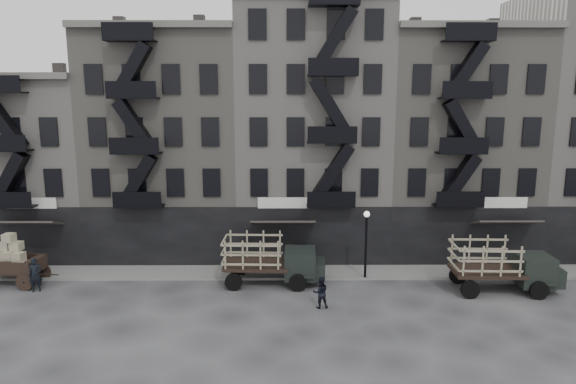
{
  "coord_description": "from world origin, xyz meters",
  "views": [
    {
      "loc": [
        -1.85,
        -27.02,
        11.18
      ],
      "look_at": [
        -1.68,
        4.0,
        5.17
      ],
      "focal_mm": 32.0,
      "sensor_mm": 36.0,
      "label": 1
    }
  ],
  "objects_px": {
    "stake_truck_west": "(271,256)",
    "pedestrian_mid": "(321,292)",
    "pedestrian_west": "(35,275)",
    "stake_truck_east": "(503,262)",
    "wagon": "(10,256)"
  },
  "relations": [
    {
      "from": "pedestrian_mid",
      "to": "stake_truck_east",
      "type": "bearing_deg",
      "value": -173.97
    },
    {
      "from": "wagon",
      "to": "pedestrian_west",
      "type": "bearing_deg",
      "value": -23.24
    },
    {
      "from": "pedestrian_west",
      "to": "stake_truck_east",
      "type": "bearing_deg",
      "value": -21.88
    },
    {
      "from": "stake_truck_west",
      "to": "pedestrian_mid",
      "type": "relative_size",
      "value": 3.51
    },
    {
      "from": "stake_truck_west",
      "to": "pedestrian_west",
      "type": "height_order",
      "value": "stake_truck_west"
    },
    {
      "from": "stake_truck_west",
      "to": "pedestrian_mid",
      "type": "distance_m",
      "value": 4.51
    },
    {
      "from": "wagon",
      "to": "stake_truck_west",
      "type": "relative_size",
      "value": 0.63
    },
    {
      "from": "stake_truck_west",
      "to": "pedestrian_west",
      "type": "bearing_deg",
      "value": -173.06
    },
    {
      "from": "stake_truck_east",
      "to": "pedestrian_mid",
      "type": "distance_m",
      "value": 10.76
    },
    {
      "from": "stake_truck_west",
      "to": "pedestrian_mid",
      "type": "bearing_deg",
      "value": -49.87
    },
    {
      "from": "wagon",
      "to": "stake_truck_west",
      "type": "xyz_separation_m",
      "value": [
        15.38,
        -0.04,
        -0.04
      ]
    },
    {
      "from": "pedestrian_mid",
      "to": "stake_truck_west",
      "type": "bearing_deg",
      "value": -58.1
    },
    {
      "from": "stake_truck_west",
      "to": "pedestrian_mid",
      "type": "xyz_separation_m",
      "value": [
        2.73,
        -3.49,
        -0.84
      ]
    },
    {
      "from": "pedestrian_west",
      "to": "pedestrian_mid",
      "type": "distance_m",
      "value": 16.28
    },
    {
      "from": "stake_truck_east",
      "to": "stake_truck_west",
      "type": "bearing_deg",
      "value": 176.58
    }
  ]
}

